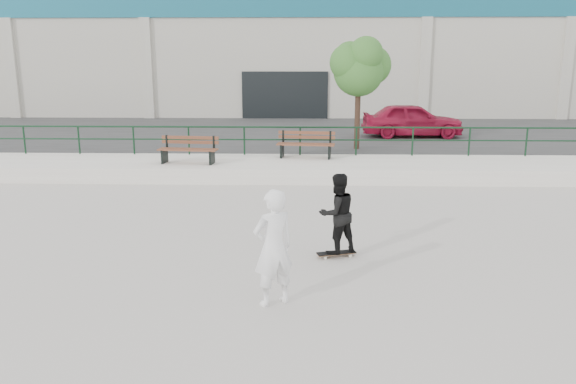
{
  "coord_description": "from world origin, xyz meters",
  "views": [
    {
      "loc": [
        1.16,
        -9.12,
        3.8
      ],
      "look_at": [
        0.83,
        2.0,
        1.19
      ],
      "focal_mm": 35.0,
      "sensor_mm": 36.0,
      "label": 1
    }
  ],
  "objects_px": {
    "bench_left": "(189,150)",
    "skateboard": "(336,253)",
    "seated_skater": "(273,248)",
    "tree": "(360,65)",
    "bench_right": "(306,145)",
    "standing_skater": "(337,213)",
    "red_car": "(412,120)"
  },
  "relations": [
    {
      "from": "skateboard",
      "to": "standing_skater",
      "type": "distance_m",
      "value": 0.82
    },
    {
      "from": "seated_skater",
      "to": "bench_right",
      "type": "bearing_deg",
      "value": -123.74
    },
    {
      "from": "standing_skater",
      "to": "seated_skater",
      "type": "height_order",
      "value": "seated_skater"
    },
    {
      "from": "bench_right",
      "to": "standing_skater",
      "type": "bearing_deg",
      "value": -79.53
    },
    {
      "from": "tree",
      "to": "red_car",
      "type": "height_order",
      "value": "tree"
    },
    {
      "from": "bench_right",
      "to": "tree",
      "type": "height_order",
      "value": "tree"
    },
    {
      "from": "tree",
      "to": "standing_skater",
      "type": "height_order",
      "value": "tree"
    },
    {
      "from": "bench_left",
      "to": "skateboard",
      "type": "height_order",
      "value": "bench_left"
    },
    {
      "from": "bench_right",
      "to": "seated_skater",
      "type": "bearing_deg",
      "value": -86.16
    },
    {
      "from": "bench_left",
      "to": "seated_skater",
      "type": "bearing_deg",
      "value": -65.31
    },
    {
      "from": "red_car",
      "to": "seated_skater",
      "type": "height_order",
      "value": "red_car"
    },
    {
      "from": "bench_right",
      "to": "skateboard",
      "type": "bearing_deg",
      "value": -79.53
    },
    {
      "from": "bench_left",
      "to": "skateboard",
      "type": "bearing_deg",
      "value": -53.59
    },
    {
      "from": "skateboard",
      "to": "standing_skater",
      "type": "height_order",
      "value": "standing_skater"
    },
    {
      "from": "bench_left",
      "to": "skateboard",
      "type": "relative_size",
      "value": 2.47
    },
    {
      "from": "tree",
      "to": "skateboard",
      "type": "distance_m",
      "value": 11.51
    },
    {
      "from": "bench_left",
      "to": "seated_skater",
      "type": "distance_m",
      "value": 10.4
    },
    {
      "from": "skateboard",
      "to": "seated_skater",
      "type": "xyz_separation_m",
      "value": [
        -1.13,
        -2.25,
        0.87
      ]
    },
    {
      "from": "tree",
      "to": "skateboard",
      "type": "height_order",
      "value": "tree"
    },
    {
      "from": "bench_right",
      "to": "standing_skater",
      "type": "distance_m",
      "value": 8.82
    },
    {
      "from": "skateboard",
      "to": "seated_skater",
      "type": "bearing_deg",
      "value": -132.97
    },
    {
      "from": "seated_skater",
      "to": "tree",
      "type": "bearing_deg",
      "value": -131.85
    },
    {
      "from": "tree",
      "to": "seated_skater",
      "type": "distance_m",
      "value": 13.61
    },
    {
      "from": "bench_left",
      "to": "bench_right",
      "type": "distance_m",
      "value": 4.05
    },
    {
      "from": "skateboard",
      "to": "seated_skater",
      "type": "height_order",
      "value": "seated_skater"
    },
    {
      "from": "bench_left",
      "to": "standing_skater",
      "type": "xyz_separation_m",
      "value": [
        4.47,
        -7.6,
        -0.05
      ]
    },
    {
      "from": "bench_right",
      "to": "skateboard",
      "type": "relative_size",
      "value": 2.55
    },
    {
      "from": "bench_left",
      "to": "bench_right",
      "type": "relative_size",
      "value": 0.97
    },
    {
      "from": "tree",
      "to": "bench_right",
      "type": "bearing_deg",
      "value": -133.94
    },
    {
      "from": "tree",
      "to": "seated_skater",
      "type": "height_order",
      "value": "tree"
    },
    {
      "from": "bench_right",
      "to": "skateboard",
      "type": "xyz_separation_m",
      "value": [
        0.6,
        -8.8,
        -0.88
      ]
    },
    {
      "from": "red_car",
      "to": "standing_skater",
      "type": "xyz_separation_m",
      "value": [
        -4.11,
        -14.44,
        -0.35
      ]
    }
  ]
}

